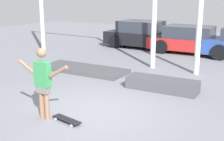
% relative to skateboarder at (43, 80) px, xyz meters
% --- Properties ---
extents(ground_plane, '(36.00, 36.00, 0.00)m').
position_rel_skateboarder_xyz_m(ground_plane, '(0.73, 0.96, -0.97)').
color(ground_plane, slate).
extents(skateboarder, '(1.42, 0.22, 1.71)m').
position_rel_skateboarder_xyz_m(skateboarder, '(0.00, 0.00, 0.00)').
color(skateboarder, '#8C664C').
rests_on(skateboarder, ground_plane).
extents(skateboard, '(0.84, 0.33, 0.08)m').
position_rel_skateboarder_xyz_m(skateboard, '(0.58, 0.13, -0.90)').
color(skateboard, black).
rests_on(skateboard, ground_plane).
extents(grind_box, '(2.23, 0.85, 0.38)m').
position_rel_skateboarder_xyz_m(grind_box, '(1.40, 3.54, -0.78)').
color(grind_box, '#47474C').
rests_on(grind_box, ground_plane).
extents(manual_pad, '(3.43, 1.52, 0.14)m').
position_rel_skateboarder_xyz_m(manual_pad, '(-2.08, 4.09, -0.90)').
color(manual_pad, '#47474C').
rests_on(manual_pad, ground_plane).
extents(parked_car_black, '(4.05, 2.02, 1.43)m').
position_rel_skateboarder_xyz_m(parked_car_black, '(-2.63, 9.80, -0.28)').
color(parked_car_black, black).
rests_on(parked_car_black, ground_plane).
extents(parked_car_red, '(4.22, 2.10, 1.32)m').
position_rel_skateboarder_xyz_m(parked_car_red, '(0.03, 9.78, -0.33)').
color(parked_car_red, red).
rests_on(parked_car_red, ground_plane).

